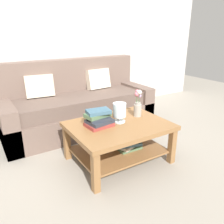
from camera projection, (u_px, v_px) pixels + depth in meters
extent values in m
plane|color=gray|center=(108.00, 148.00, 3.08)|extent=(10.00, 10.00, 0.00)
cube|color=#BCB7B2|center=(58.00, 39.00, 3.94)|extent=(6.40, 0.12, 2.70)
cube|color=brown|center=(80.00, 118.00, 3.62)|extent=(2.29, 0.90, 0.36)
cube|color=brown|center=(80.00, 102.00, 3.50)|extent=(2.05, 0.74, 0.20)
cube|color=brown|center=(69.00, 81.00, 3.72)|extent=(2.29, 0.20, 0.70)
cube|color=brown|center=(7.00, 125.00, 3.06)|extent=(0.20, 0.90, 0.60)
cube|color=brown|center=(133.00, 101.00, 4.10)|extent=(0.20, 0.90, 0.60)
cube|color=beige|center=(39.00, 86.00, 3.35)|extent=(0.42, 0.22, 0.34)
cube|color=beige|center=(98.00, 79.00, 3.84)|extent=(0.42, 0.22, 0.34)
cube|color=olive|center=(119.00, 126.00, 2.65)|extent=(1.12, 0.84, 0.05)
cube|color=olive|center=(96.00, 173.00, 2.19)|extent=(0.07, 0.07, 0.42)
cube|color=olive|center=(172.00, 146.00, 2.69)|extent=(0.07, 0.07, 0.42)
cube|color=olive|center=(67.00, 143.00, 2.78)|extent=(0.07, 0.07, 0.42)
cube|color=olive|center=(134.00, 125.00, 3.28)|extent=(0.07, 0.07, 0.42)
cube|color=olive|center=(119.00, 150.00, 2.76)|extent=(1.00, 0.72, 0.02)
cube|color=#51704C|center=(128.00, 147.00, 2.77)|extent=(0.28, 0.21, 0.02)
cube|color=beige|center=(127.00, 144.00, 2.77)|extent=(0.33, 0.27, 0.04)
cube|color=#3D6075|center=(128.00, 143.00, 2.75)|extent=(0.32, 0.27, 0.03)
cube|color=#993833|center=(99.00, 124.00, 2.58)|extent=(0.30, 0.24, 0.04)
cube|color=#2D333D|center=(100.00, 121.00, 2.57)|extent=(0.30, 0.25, 0.04)
cube|color=#2D333D|center=(99.00, 118.00, 2.56)|extent=(0.27, 0.24, 0.03)
cube|color=#51704C|center=(98.00, 115.00, 2.56)|extent=(0.30, 0.20, 0.04)
cube|color=#3D6075|center=(98.00, 112.00, 2.54)|extent=(0.28, 0.20, 0.04)
cylinder|color=silver|center=(119.00, 121.00, 2.70)|extent=(0.14, 0.14, 0.02)
cylinder|color=silver|center=(119.00, 119.00, 2.69)|extent=(0.04, 0.04, 0.06)
cylinder|color=silver|center=(119.00, 110.00, 2.65)|extent=(0.15, 0.15, 0.16)
sphere|color=slate|center=(118.00, 112.00, 2.65)|extent=(0.05, 0.05, 0.05)
sphere|color=#2D333D|center=(121.00, 111.00, 2.68)|extent=(0.06, 0.06, 0.06)
cylinder|color=#9E998E|center=(138.00, 110.00, 2.87)|extent=(0.10, 0.10, 0.15)
cylinder|color=#9E998E|center=(138.00, 103.00, 2.83)|extent=(0.07, 0.07, 0.03)
cylinder|color=#426638|center=(139.00, 99.00, 2.83)|extent=(0.01, 0.01, 0.06)
sphere|color=#B28CB7|center=(139.00, 96.00, 2.82)|extent=(0.05, 0.05, 0.05)
cylinder|color=#426638|center=(137.00, 97.00, 2.83)|extent=(0.01, 0.01, 0.12)
sphere|color=#C66B7A|center=(137.00, 91.00, 2.81)|extent=(0.05, 0.05, 0.05)
cylinder|color=#426638|center=(137.00, 99.00, 2.81)|extent=(0.01, 0.01, 0.09)
sphere|color=#C66B7A|center=(137.00, 94.00, 2.79)|extent=(0.06, 0.06, 0.06)
cylinder|color=#426638|center=(139.00, 98.00, 2.80)|extent=(0.01, 0.01, 0.11)
sphere|color=silver|center=(139.00, 92.00, 2.77)|extent=(0.06, 0.06, 0.06)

